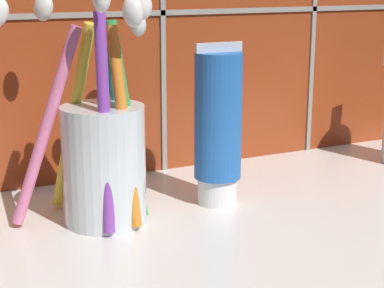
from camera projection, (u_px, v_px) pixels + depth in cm
name	position (u px, v px, depth cm)	size (l,w,h in cm)	color
sink_counter	(230.00, 242.00, 49.78)	(70.43, 35.05, 2.00)	silver
toothbrush_cup	(103.00, 150.00, 49.96)	(14.31, 10.56, 18.89)	silver
toothpaste_tube	(218.00, 126.00, 53.90)	(4.21, 4.01, 13.81)	white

